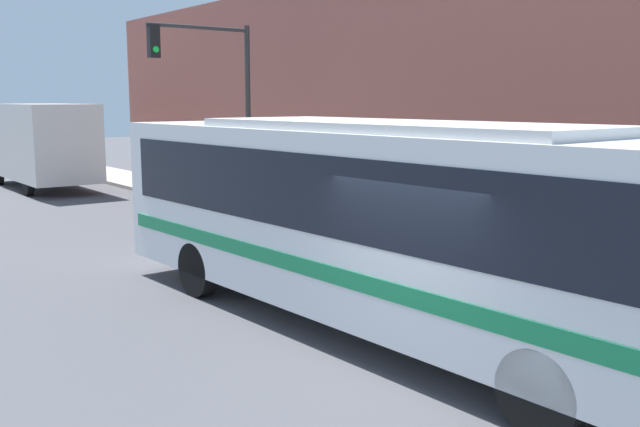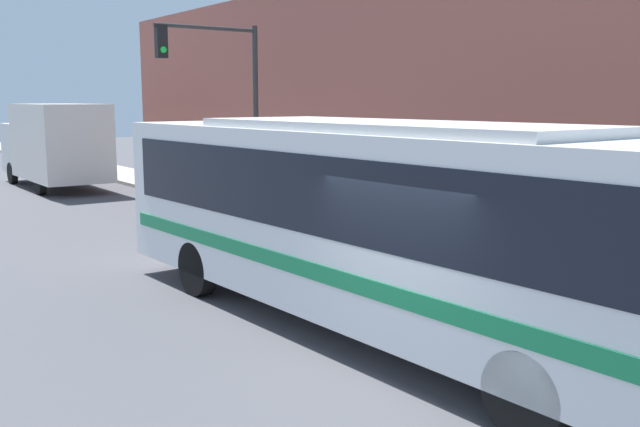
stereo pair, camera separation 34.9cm
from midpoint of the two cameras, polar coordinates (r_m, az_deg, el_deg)
ground_plane at (r=9.31m, az=8.63°, el=-12.94°), size 120.00×120.00×0.00m
sidewalk at (r=28.88m, az=-11.22°, el=2.11°), size 2.46×70.00×0.14m
building_facade at (r=25.40m, az=3.59°, el=9.15°), size 6.00×25.12×7.04m
city_bus at (r=10.36m, az=6.12°, el=-0.10°), size 2.93×12.09×3.17m
delivery_truck at (r=30.16m, az=-20.17°, el=5.31°), size 2.49×7.44×3.33m
fire_hydrant at (r=14.52m, az=15.88°, el=-3.09°), size 0.22×0.30×0.73m
traffic_light_pole at (r=21.49m, az=-7.27°, el=10.19°), size 3.28×0.35×5.54m
parking_meter at (r=18.88m, az=1.03°, el=1.64°), size 0.14×0.14×1.32m
pedestrian_near_corner at (r=19.33m, az=1.68°, el=1.77°), size 0.34×0.34×1.73m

